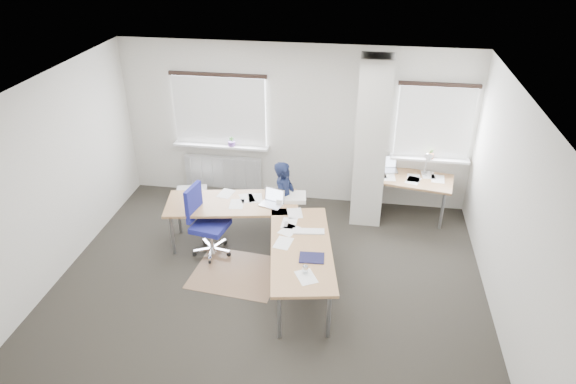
# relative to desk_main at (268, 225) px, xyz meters

# --- Properties ---
(ground) EXTENTS (6.00, 6.00, 0.00)m
(ground) POSITION_rel_desk_main_xyz_m (0.09, -0.42, -0.69)
(ground) COLOR black
(ground) RESTS_ON ground
(room_shell) EXTENTS (6.04, 5.04, 2.82)m
(room_shell) POSITION_rel_desk_main_xyz_m (0.27, 0.04, 1.05)
(room_shell) COLOR beige
(room_shell) RESTS_ON ground
(floor_mat) EXTENTS (1.34, 1.17, 0.01)m
(floor_mat) POSITION_rel_desk_main_xyz_m (-0.42, -0.29, -0.69)
(floor_mat) COLOR brown
(floor_mat) RESTS_ON ground
(white_crate) EXTENTS (0.60, 0.49, 0.32)m
(white_crate) POSITION_rel_desk_main_xyz_m (-1.66, 1.50, -0.53)
(white_crate) COLOR white
(white_crate) RESTS_ON ground
(desk_main) EXTENTS (2.82, 2.63, 0.96)m
(desk_main) POSITION_rel_desk_main_xyz_m (0.00, 0.00, 0.00)
(desk_main) COLOR #8F603D
(desk_main) RESTS_ON ground
(desk_side) EXTENTS (1.50, 0.93, 1.22)m
(desk_side) POSITION_rel_desk_main_xyz_m (2.08, 1.74, -0.01)
(desk_side) COLOR #8F603D
(desk_side) RESTS_ON ground
(task_chair) EXTENTS (0.62, 0.61, 1.12)m
(task_chair) POSITION_rel_desk_main_xyz_m (-0.95, 0.15, -0.38)
(task_chair) COLOR navy
(task_chair) RESTS_ON ground
(person) EXTENTS (0.42, 0.54, 1.33)m
(person) POSITION_rel_desk_main_xyz_m (0.13, 0.76, -0.03)
(person) COLOR black
(person) RESTS_ON ground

